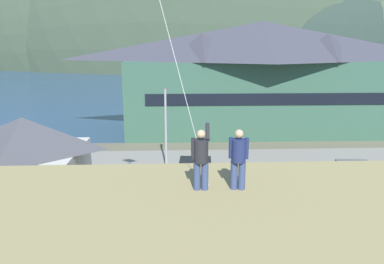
% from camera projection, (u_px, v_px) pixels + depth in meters
% --- Properties ---
extents(ground_plane, '(600.00, 600.00, 0.00)m').
position_uv_depth(ground_plane, '(220.00, 234.00, 20.85)').
color(ground_plane, '#66604C').
extents(parking_lot_pad, '(40.00, 20.00, 0.10)m').
position_uv_depth(parking_lot_pad, '(211.00, 195.00, 25.69)').
color(parking_lot_pad, gray).
rests_on(parking_lot_pad, ground).
extents(bay_water, '(360.00, 84.00, 0.03)m').
position_uv_depth(bay_water, '(186.00, 85.00, 78.98)').
color(bay_water, navy).
rests_on(bay_water, ground).
extents(far_hill_west_ridge, '(123.14, 54.27, 75.36)m').
position_uv_depth(far_hill_west_ridge, '(168.00, 65.00, 127.70)').
color(far_hill_west_ridge, '#3D4C38').
rests_on(far_hill_west_ridge, ground).
extents(far_hill_east_peak, '(129.86, 62.00, 88.55)m').
position_uv_depth(far_hill_east_peak, '(211.00, 65.00, 126.32)').
color(far_hill_east_peak, '#3D4C38').
rests_on(far_hill_east_peak, ground).
extents(far_hill_center_saddle, '(86.07, 67.00, 65.11)m').
position_uv_depth(far_hill_center_saddle, '(275.00, 64.00, 129.99)').
color(far_hill_center_saddle, '#2D3D33').
rests_on(far_hill_center_saddle, ground).
extents(far_hill_far_shoulder, '(147.48, 55.81, 55.00)m').
position_uv_depth(far_hill_far_shoulder, '(335.00, 64.00, 129.69)').
color(far_hill_far_shoulder, '#42513D').
rests_on(far_hill_far_shoulder, ground).
extents(harbor_lodge, '(28.97, 9.44, 11.27)m').
position_uv_depth(harbor_lodge, '(261.00, 75.00, 40.85)').
color(harbor_lodge, '#38604C').
rests_on(harbor_lodge, ground).
extents(storage_shed_near_lot, '(6.86, 6.06, 5.60)m').
position_uv_depth(storage_shed_near_lot, '(26.00, 163.00, 23.01)').
color(storage_shed_near_lot, beige).
rests_on(storage_shed_near_lot, ground).
extents(storage_shed_waterside, '(6.77, 5.34, 4.58)m').
position_uv_depth(storage_shed_waterside, '(174.00, 111.00, 40.68)').
color(storage_shed_waterside, '#756B5B').
rests_on(storage_shed_waterside, ground).
extents(wharf_dock, '(3.20, 11.48, 0.70)m').
position_uv_depth(wharf_dock, '(194.00, 109.00, 52.56)').
color(wharf_dock, '#70604C').
rests_on(wharf_dock, ground).
extents(moored_boat_wharfside, '(2.81, 8.12, 2.16)m').
position_uv_depth(moored_boat_wharfside, '(166.00, 103.00, 55.33)').
color(moored_boat_wharfside, silver).
rests_on(moored_boat_wharfside, ground).
extents(parked_car_corner_spot, '(4.33, 2.31, 1.82)m').
position_uv_depth(parked_car_corner_spot, '(194.00, 171.00, 27.08)').
color(parked_car_corner_spot, black).
rests_on(parked_car_corner_spot, parking_lot_pad).
extents(parked_car_back_row_left, '(4.22, 2.10, 1.82)m').
position_uv_depth(parked_car_back_row_left, '(214.00, 211.00, 21.08)').
color(parked_car_back_row_left, red).
rests_on(parked_car_back_row_left, parking_lot_pad).
extents(parked_car_lone_by_shed, '(4.35, 2.36, 1.82)m').
position_uv_depth(parked_car_lone_by_shed, '(355.00, 175.00, 26.36)').
color(parked_car_lone_by_shed, slate).
rests_on(parked_car_lone_by_shed, parking_lot_pad).
extents(parked_car_mid_row_far, '(4.28, 2.22, 1.82)m').
position_uv_depth(parked_car_mid_row_far, '(305.00, 218.00, 20.37)').
color(parked_car_mid_row_far, red).
rests_on(parked_car_mid_row_far, parking_lot_pad).
extents(parked_car_front_row_silver, '(4.34, 2.34, 1.82)m').
position_uv_depth(parked_car_front_row_silver, '(383.00, 205.00, 21.80)').
color(parked_car_front_row_silver, silver).
rests_on(parked_car_front_row_silver, parking_lot_pad).
extents(parked_car_back_row_right, '(4.23, 2.10, 1.82)m').
position_uv_depth(parked_car_back_row_right, '(108.00, 216.00, 20.58)').
color(parked_car_back_row_right, '#B28923').
rests_on(parked_car_back_row_right, parking_lot_pad).
extents(parking_light_pole, '(0.24, 0.78, 6.08)m').
position_uv_depth(parking_light_pole, '(166.00, 122.00, 30.07)').
color(parking_light_pole, '#ADADB2').
rests_on(parking_light_pole, parking_lot_pad).
extents(person_kite_flyer, '(0.53, 0.65, 1.86)m').
position_uv_depth(person_kite_flyer, '(201.00, 157.00, 11.10)').
color(person_kite_flyer, '#384770').
rests_on(person_kite_flyer, grassy_hill_foreground).
extents(person_companion, '(0.54, 0.40, 1.74)m').
position_uv_depth(person_companion, '(238.00, 158.00, 11.13)').
color(person_companion, '#384770').
rests_on(person_companion, grassy_hill_foreground).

